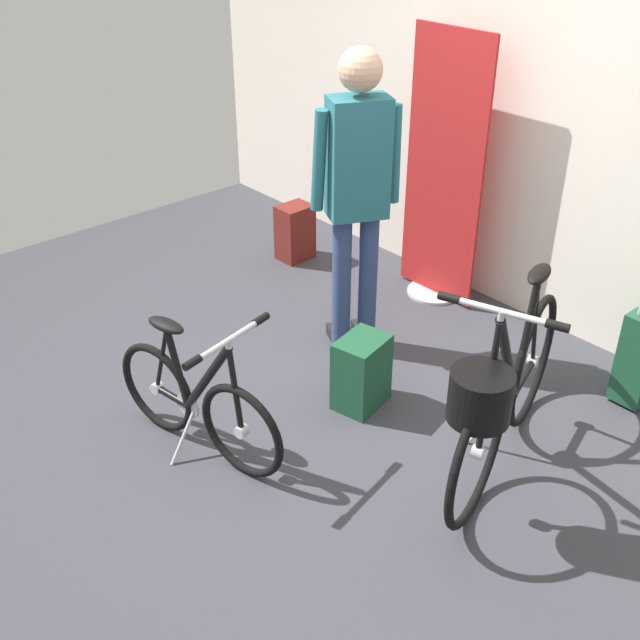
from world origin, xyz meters
TOP-DOWN VIEW (x-y plane):
  - ground_plane at (0.00, 0.00)m, footprint 6.16×6.16m
  - back_wall at (0.00, 1.86)m, footprint 6.16×0.10m
  - floor_banner_stand at (-0.54, 1.57)m, footprint 0.60×0.36m
  - folding_bike_foreground at (-0.24, -0.53)m, footprint 1.06×0.53m
  - display_bike_left at (0.84, 0.41)m, footprint 0.62×1.44m
  - visitor_near_wall at (-0.44, 0.71)m, footprint 0.37×0.48m
  - backpack_on_floor at (0.02, 0.33)m, footprint 0.29×0.32m
  - handbag_on_floor at (-1.58, 1.21)m, footprint 0.22×0.25m

SIDE VIEW (x-z plane):
  - ground_plane at x=0.00m, z-range 0.00..0.00m
  - backpack_on_floor at x=0.02m, z-range 0.00..0.40m
  - handbag_on_floor at x=-1.58m, z-range 0.00..0.41m
  - folding_bike_foreground at x=-0.24m, z-range -0.09..0.67m
  - display_bike_left at x=0.84m, z-range -0.05..0.99m
  - floor_banner_stand at x=-0.54m, z-range -0.09..1.64m
  - visitor_near_wall at x=-0.44m, z-range 0.14..1.89m
  - back_wall at x=0.00m, z-range 0.00..2.78m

